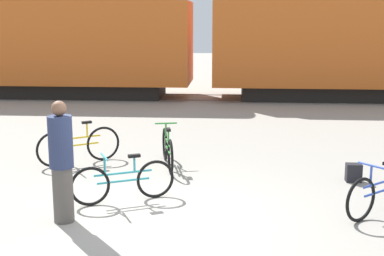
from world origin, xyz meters
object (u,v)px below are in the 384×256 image
at_px(bicycle_green, 168,149).
at_px(person_in_navy, 62,162).
at_px(backpack, 354,173).
at_px(bicycle_yellow, 79,146).
at_px(bicycle_blue, 380,192).
at_px(freight_train, 202,29).
at_px(bicycle_teal, 123,181).

height_order(bicycle_green, person_in_navy, person_in_navy).
height_order(bicycle_green, backpack, bicycle_green).
relative_size(bicycle_yellow, person_in_navy, 0.83).
relative_size(bicycle_yellow, backpack, 4.41).
height_order(person_in_navy, backpack, person_in_navy).
bearing_deg(person_in_navy, bicycle_blue, -63.02).
height_order(freight_train, bicycle_blue, freight_train).
bearing_deg(bicycle_teal, bicycle_blue, -4.25).
distance_m(freight_train, bicycle_yellow, 10.17).
xyz_separation_m(person_in_navy, backpack, (4.73, 2.34, -0.74)).
distance_m(bicycle_yellow, backpack, 5.49).
height_order(bicycle_yellow, bicycle_teal, bicycle_yellow).
bearing_deg(person_in_navy, freight_train, 13.56).
xyz_separation_m(bicycle_yellow, backpack, (5.41, -0.86, -0.22)).
xyz_separation_m(freight_train, bicycle_teal, (-0.61, -12.00, -2.24)).
bearing_deg(bicycle_blue, bicycle_yellow, 154.62).
relative_size(bicycle_green, person_in_navy, 0.96).
distance_m(bicycle_green, backpack, 3.64).
bearing_deg(backpack, bicycle_blue, -89.63).
xyz_separation_m(freight_train, person_in_navy, (-1.32, -12.93, -1.68)).
bearing_deg(bicycle_yellow, bicycle_blue, -25.38).
xyz_separation_m(bicycle_green, bicycle_teal, (-0.47, -2.18, -0.02)).
xyz_separation_m(bicycle_blue, bicycle_teal, (-4.03, 0.30, -0.01)).
bearing_deg(freight_train, person_in_navy, -95.85).
xyz_separation_m(bicycle_yellow, bicycle_teal, (1.39, -2.27, -0.04)).
xyz_separation_m(bicycle_blue, backpack, (-0.01, 1.71, -0.19)).
height_order(bicycle_blue, bicycle_teal, bicycle_blue).
height_order(bicycle_green, bicycle_yellow, bicycle_yellow).
relative_size(freight_train, backpack, 82.78).
distance_m(bicycle_yellow, person_in_navy, 3.32).
distance_m(bicycle_green, bicycle_yellow, 1.86).
bearing_deg(bicycle_yellow, backpack, -9.05).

